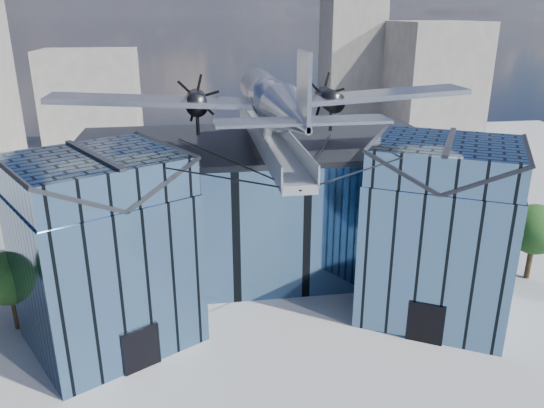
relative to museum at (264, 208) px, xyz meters
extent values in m
plane|color=gray|center=(0.00, -5.82, -5.54)|extent=(120.00, 120.00, 0.00)
cube|color=#486D94|center=(0.00, 3.18, -0.79)|extent=(28.00, 14.00, 9.50)
cube|color=#222429|center=(0.00, 3.18, 4.16)|extent=(28.00, 14.00, 0.40)
cube|color=#486D94|center=(-10.50, -6.82, -0.79)|extent=(11.79, 11.43, 9.50)
cube|color=#486D94|center=(-10.50, -6.82, 5.06)|extent=(11.56, 11.20, 2.20)
cube|color=#222429|center=(-12.45, -7.94, 5.06)|extent=(7.98, 9.23, 2.40)
cube|color=#222429|center=(-8.55, -5.69, 5.06)|extent=(7.98, 9.23, 2.40)
cube|color=#222429|center=(-10.50, -6.82, 6.21)|extent=(4.30, 7.10, 0.18)
cube|color=black|center=(-8.48, -10.33, -4.24)|extent=(2.03, 1.32, 2.60)
cube|color=black|center=(-6.60, -4.57, -0.79)|extent=(0.34, 0.34, 9.50)
cube|color=#486D94|center=(10.50, -6.82, -0.79)|extent=(11.79, 11.43, 9.50)
cube|color=#486D94|center=(10.50, -6.82, 5.06)|extent=(11.56, 11.20, 2.20)
cube|color=#222429|center=(8.55, -5.69, 5.06)|extent=(7.98, 9.23, 2.40)
cube|color=#222429|center=(12.45, -7.94, 5.06)|extent=(7.98, 9.23, 2.40)
cube|color=#222429|center=(10.50, -6.82, 6.21)|extent=(4.30, 7.10, 0.18)
cube|color=black|center=(8.48, -10.33, -4.24)|extent=(2.03, 1.32, 2.60)
cube|color=black|center=(6.60, -4.57, -0.79)|extent=(0.34, 0.34, 9.50)
cube|color=#9DA3AB|center=(0.00, -2.32, 5.56)|extent=(1.80, 21.00, 0.50)
cube|color=#9DA3AB|center=(-0.90, -2.32, 6.21)|extent=(0.08, 21.00, 1.10)
cube|color=#9DA3AB|center=(0.90, -2.32, 6.21)|extent=(0.08, 21.00, 1.10)
cylinder|color=#9DA3AB|center=(0.00, 7.18, 4.89)|extent=(0.44, 0.44, 1.35)
cylinder|color=#9DA3AB|center=(0.00, 1.18, 4.89)|extent=(0.44, 0.44, 1.35)
cylinder|color=#9DA3AB|center=(0.00, -2.82, 4.89)|extent=(0.44, 0.44, 1.35)
cylinder|color=#9DA3AB|center=(0.00, -1.82, 6.51)|extent=(0.70, 0.70, 1.40)
cylinder|color=black|center=(-5.25, -9.82, 5.86)|extent=(10.55, 6.08, 0.69)
cylinder|color=black|center=(5.25, -9.82, 5.86)|extent=(10.55, 6.08, 0.69)
cylinder|color=black|center=(-3.00, -4.32, 5.01)|extent=(6.09, 17.04, 1.19)
cylinder|color=black|center=(3.00, -4.32, 5.01)|extent=(6.09, 17.04, 1.19)
cylinder|color=#A9ADB6|center=(0.00, -1.82, 8.46)|extent=(2.50, 11.00, 2.50)
sphere|color=#A9ADB6|center=(0.00, 3.68, 8.46)|extent=(2.50, 2.50, 2.50)
cube|color=black|center=(0.00, 2.68, 9.15)|extent=(1.60, 1.40, 0.50)
cone|color=#A9ADB6|center=(0.00, -10.82, 8.76)|extent=(2.50, 7.00, 2.50)
cube|color=#A9ADB6|center=(0.00, -13.12, 10.36)|extent=(0.18, 2.40, 3.40)
cube|color=#A9ADB6|center=(0.00, -13.02, 8.96)|extent=(8.00, 1.80, 0.14)
cube|color=#A9ADB6|center=(-7.00, -0.82, 8.16)|extent=(14.00, 3.20, 1.08)
cylinder|color=black|center=(-4.60, -0.22, 7.91)|extent=(1.44, 3.20, 1.44)
cone|color=black|center=(-4.60, 1.58, 7.91)|extent=(0.70, 0.70, 0.70)
cube|color=black|center=(-4.60, 1.73, 7.91)|extent=(1.05, 0.06, 3.33)
cube|color=black|center=(-4.60, 1.73, 7.91)|extent=(2.53, 0.06, 2.53)
cube|color=black|center=(-4.60, 1.73, 7.91)|extent=(3.33, 0.06, 1.05)
cylinder|color=black|center=(-4.60, -0.82, 6.69)|extent=(0.24, 0.24, 1.75)
cube|color=#A9ADB6|center=(7.00, -0.82, 8.16)|extent=(14.00, 3.20, 1.08)
cylinder|color=black|center=(4.60, -0.22, 7.91)|extent=(1.44, 3.20, 1.44)
cone|color=black|center=(4.60, 1.58, 7.91)|extent=(0.70, 0.70, 0.70)
cube|color=black|center=(4.60, 1.73, 7.91)|extent=(1.05, 0.06, 3.33)
cube|color=black|center=(4.60, 1.73, 7.91)|extent=(2.53, 0.06, 2.53)
cube|color=black|center=(4.60, 1.73, 7.91)|extent=(3.33, 0.06, 1.05)
cylinder|color=black|center=(4.60, -0.82, 6.69)|extent=(0.24, 0.24, 1.75)
cube|color=gray|center=(32.00, 42.18, 3.46)|extent=(12.00, 14.00, 18.00)
cube|color=gray|center=(-20.00, 49.18, 1.46)|extent=(14.00, 10.00, 14.00)
cube|color=gray|center=(22.00, 52.18, 7.46)|extent=(9.00, 9.00, 26.00)
cylinder|color=#332414|center=(-16.74, -4.89, -4.25)|extent=(0.36, 0.36, 2.58)
sphere|color=#214819|center=(-16.74, -4.89, -1.94)|extent=(3.44, 3.44, 3.38)
cylinder|color=#332414|center=(19.80, -3.54, -4.09)|extent=(0.46, 0.46, 2.89)
sphere|color=#214819|center=(19.80, -3.54, -1.52)|extent=(4.34, 4.34, 3.78)
camera|label=1|loc=(-5.02, -36.46, 13.60)|focal=35.00mm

